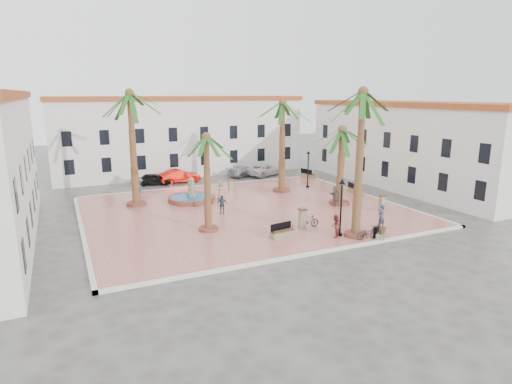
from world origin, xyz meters
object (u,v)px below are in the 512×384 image
at_px(cyclist_b, 335,226).
at_px(bicycle_b, 309,221).
at_px(car_silver, 244,171).
at_px(fountain, 192,198).
at_px(palm_nw, 130,105).
at_px(bench_e, 354,190).
at_px(litter_bin, 376,232).
at_px(lamppost_s, 341,197).
at_px(pedestrian_east, 335,196).
at_px(car_white, 265,170).
at_px(lamppost_e, 308,162).
at_px(bicycle_a, 367,233).
at_px(bench_ne, 308,175).
at_px(cyclist_a, 381,216).
at_px(bollard_se, 302,218).
at_px(bench_s, 283,233).
at_px(pedestrian_fountain_a, 221,191).
at_px(bollard_n, 230,185).
at_px(car_black, 154,179).
at_px(palm_sw, 206,148).
at_px(palm_s, 362,107).
at_px(palm_ne, 283,113).
at_px(car_red, 179,176).
at_px(bollard_e, 382,203).
at_px(pedestrian_fountain_b, 222,204).
at_px(pedestrian_north, 140,188).
at_px(palm_e, 342,140).
at_px(bench_se, 381,233).

relative_size(cyclist_b, bicycle_b, 1.03).
bearing_deg(car_silver, fountain, 114.31).
bearing_deg(palm_nw, bench_e, -11.65).
bearing_deg(fountain, litter_bin, -60.79).
height_order(lamppost_s, pedestrian_east, lamppost_s).
height_order(bicycle_b, car_white, car_white).
bearing_deg(lamppost_e, bicycle_a, -107.63).
bearing_deg(bench_ne, bench_e, 169.11).
relative_size(litter_bin, cyclist_a, 0.43).
relative_size(bollard_se, pedestrian_east, 0.85).
relative_size(bench_s, pedestrian_fountain_a, 1.11).
bearing_deg(litter_bin, bench_ne, 70.90).
bearing_deg(cyclist_b, bollard_n, -127.60).
relative_size(fountain, car_black, 1.13).
bearing_deg(car_black, palm_sw, -166.70).
xyz_separation_m(palm_s, bench_ne, (8.12, 19.50, -8.53)).
xyz_separation_m(palm_ne, car_silver, (-0.01, 9.62, -7.34)).
height_order(pedestrian_fountain_a, car_silver, pedestrian_fountain_a).
relative_size(palm_sw, car_red, 1.55).
xyz_separation_m(pedestrian_fountain_a, car_silver, (6.80, 10.35, -0.36)).
height_order(fountain, car_white, fountain).
height_order(palm_sw, bicycle_a, palm_sw).
height_order(lamppost_s, bicycle_b, lamppost_s).
relative_size(lamppost_s, litter_bin, 5.24).
relative_size(bollard_e, cyclist_a, 0.75).
bearing_deg(bench_s, bollard_e, 3.48).
xyz_separation_m(litter_bin, pedestrian_east, (2.33, 8.17, 0.51)).
bearing_deg(bollard_se, lamppost_s, -56.50).
relative_size(palm_nw, car_black, 2.64).
bearing_deg(pedestrian_fountain_b, bicycle_b, -37.19).
relative_size(lamppost_s, bollard_n, 3.26).
relative_size(bench_e, pedestrian_north, 0.99).
height_order(bench_s, bollard_se, bollard_se).
bearing_deg(pedestrian_north, bicycle_b, -166.12).
bearing_deg(car_red, cyclist_a, -163.51).
distance_m(bollard_se, cyclist_a, 5.81).
bearing_deg(bicycle_a, bench_ne, -16.65).
relative_size(bollard_se, pedestrian_north, 0.78).
xyz_separation_m(palm_e, bench_s, (-8.88, -5.81, -5.47)).
bearing_deg(bicycle_b, bench_se, -128.26).
height_order(palm_ne, bench_e, palm_ne).
distance_m(litter_bin, car_black, 26.56).
distance_m(palm_sw, car_red, 19.12).
bearing_deg(car_silver, pedestrian_north, 94.75).
relative_size(lamppost_s, bicycle_b, 2.63).
relative_size(bollard_e, pedestrian_fountain_a, 0.79).
relative_size(palm_nw, bollard_e, 7.42).
height_order(bench_e, bicycle_b, bench_e).
height_order(fountain, palm_e, palm_e).
relative_size(car_red, car_silver, 1.03).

